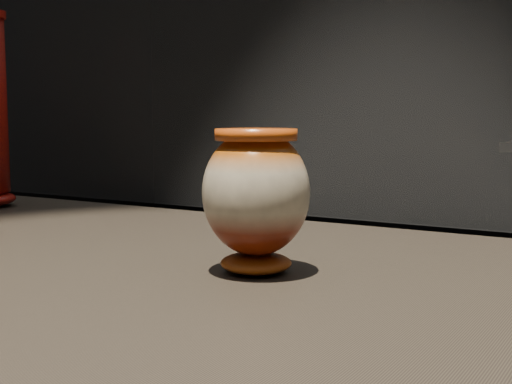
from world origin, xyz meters
TOP-DOWN VIEW (x-y plane):
  - main_vase at (0.11, 0.05)m, footprint 0.13×0.13m

SIDE VIEW (x-z plane):
  - main_vase at x=0.11m, z-range 0.91..1.06m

